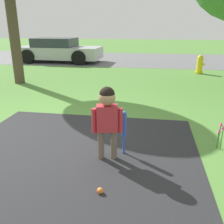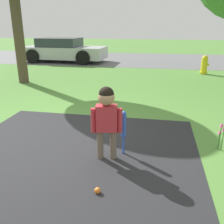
{
  "view_description": "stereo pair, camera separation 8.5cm",
  "coord_description": "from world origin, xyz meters",
  "px_view_note": "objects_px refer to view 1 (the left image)",
  "views": [
    {
      "loc": [
        1.55,
        -3.72,
        1.78
      ],
      "look_at": [
        0.98,
        -0.26,
        0.55
      ],
      "focal_mm": 40.0,
      "sensor_mm": 36.0,
      "label": 1
    },
    {
      "loc": [
        1.63,
        -3.7,
        1.78
      ],
      "look_at": [
        0.98,
        -0.26,
        0.55
      ],
      "focal_mm": 40.0,
      "sensor_mm": 36.0,
      "label": 2
    }
  ],
  "objects_px": {
    "child": "(107,113)",
    "fire_hydrant": "(200,65)",
    "sports_ball": "(100,191)",
    "parked_car": "(59,50)",
    "baseball_bat": "(124,127)"
  },
  "relations": [
    {
      "from": "child",
      "to": "fire_hydrant",
      "type": "relative_size",
      "value": 1.47
    },
    {
      "from": "child",
      "to": "sports_ball",
      "type": "bearing_deg",
      "value": -96.41
    },
    {
      "from": "child",
      "to": "fire_hydrant",
      "type": "xyz_separation_m",
      "value": [
        2.34,
        6.94,
        -0.32
      ]
    },
    {
      "from": "sports_ball",
      "to": "child",
      "type": "bearing_deg",
      "value": 94.22
    },
    {
      "from": "baseball_bat",
      "to": "fire_hydrant",
      "type": "height_order",
      "value": "fire_hydrant"
    },
    {
      "from": "sports_ball",
      "to": "parked_car",
      "type": "distance_m",
      "value": 10.79
    },
    {
      "from": "fire_hydrant",
      "to": "parked_car",
      "type": "bearing_deg",
      "value": 161.26
    },
    {
      "from": "parked_car",
      "to": "child",
      "type": "bearing_deg",
      "value": -63.75
    },
    {
      "from": "sports_ball",
      "to": "fire_hydrant",
      "type": "distance_m",
      "value": 8.06
    },
    {
      "from": "fire_hydrant",
      "to": "parked_car",
      "type": "distance_m",
      "value": 6.84
    },
    {
      "from": "baseball_bat",
      "to": "sports_ball",
      "type": "height_order",
      "value": "baseball_bat"
    },
    {
      "from": "baseball_bat",
      "to": "sports_ball",
      "type": "distance_m",
      "value": 1.05
    },
    {
      "from": "child",
      "to": "baseball_bat",
      "type": "xyz_separation_m",
      "value": [
        0.21,
        0.18,
        -0.25
      ]
    },
    {
      "from": "sports_ball",
      "to": "parked_car",
      "type": "bearing_deg",
      "value": 112.93
    },
    {
      "from": "child",
      "to": "parked_car",
      "type": "height_order",
      "value": "parked_car"
    }
  ]
}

